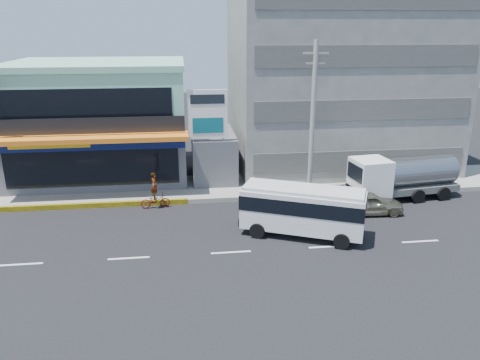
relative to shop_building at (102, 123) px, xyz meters
name	(u,v)px	position (x,y,z in m)	size (l,w,h in m)	color
ground	(231,252)	(8.00, -13.95, -4.00)	(120.00, 120.00, 0.00)	black
sidewalk	(287,185)	(13.00, -4.45, -3.85)	(70.00, 5.00, 0.30)	gray
shop_building	(102,123)	(0.00, 0.00, 0.00)	(12.40, 11.70, 8.00)	#4D4C52
concrete_building	(337,77)	(18.00, 1.05, 3.00)	(16.00, 12.00, 14.00)	gray
gap_structure	(213,156)	(8.00, -1.95, -2.25)	(3.00, 6.00, 3.50)	#4D4C52
satellite_dish	(214,134)	(8.00, -2.95, -0.42)	(1.50, 1.50, 0.15)	slate
billboard	(208,120)	(7.50, -4.75, 0.93)	(2.60, 0.18, 6.90)	gray
utility_pole_near	(313,120)	(14.00, -6.55, 1.15)	(1.60, 0.30, 10.00)	#999993
minibus	(303,207)	(12.00, -12.42, -2.38)	(6.75, 4.54, 2.71)	silver
sedan	(370,203)	(16.78, -9.93, -3.32)	(1.59, 3.95, 1.34)	tan
tanker_truck	(400,177)	(19.70, -7.65, -2.49)	(7.34, 3.08, 2.81)	white
motorcycle_rider	(155,196)	(4.00, -7.34, -3.24)	(1.84, 0.81, 2.29)	#530B15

